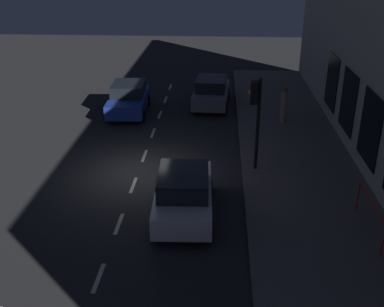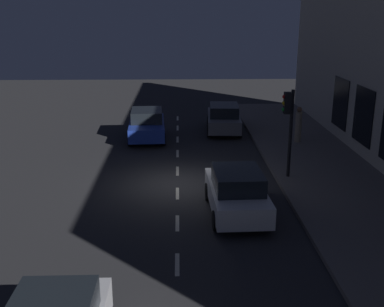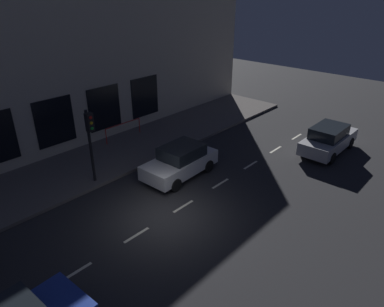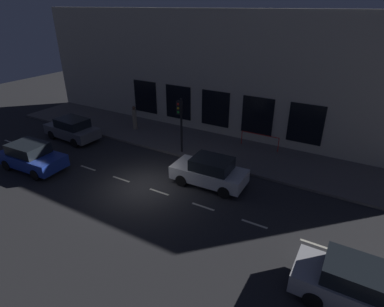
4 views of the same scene
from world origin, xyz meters
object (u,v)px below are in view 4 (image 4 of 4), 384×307
object	(u,v)px
parked_car_2	(72,129)
traffic_light	(180,116)
parked_car_3	(31,156)
parked_car_1	(210,172)
pedestrian_0	(135,118)
parked_car_0	(363,288)

from	to	relation	value
parked_car_2	traffic_light	bearing A→B (deg)	-74.30
parked_car_2	parked_car_3	xyz separation A→B (m)	(-4.25, -1.49, -0.00)
parked_car_1	parked_car_2	xyz separation A→B (m)	(0.63, 11.35, 0.00)
traffic_light	pedestrian_0	xyz separation A→B (m)	(1.79, 5.25, -1.60)
parked_car_2	pedestrian_0	xyz separation A→B (m)	(3.56, -2.78, 0.23)
traffic_light	parked_car_0	xyz separation A→B (m)	(-6.68, -10.94, -1.83)
parked_car_0	parked_car_3	distance (m)	17.49
parked_car_0	parked_car_3	size ratio (longest dim) A/B	1.06
traffic_light	parked_car_3	size ratio (longest dim) A/B	0.87
parked_car_0	pedestrian_0	size ratio (longest dim) A/B	2.38
parked_car_0	pedestrian_0	bearing A→B (deg)	-117.77
traffic_light	parked_car_1	size ratio (longest dim) A/B	0.88
parked_car_1	parked_car_3	distance (m)	10.50
parked_car_0	parked_car_3	xyz separation A→B (m)	(0.66, 17.48, -0.00)
parked_car_2	parked_car_3	distance (m)	4.51
parked_car_1	pedestrian_0	distance (m)	9.54
traffic_light	parked_car_1	xyz separation A→B (m)	(-2.39, -3.32, -1.83)
pedestrian_0	parked_car_2	bearing A→B (deg)	-70.94
traffic_light	parked_car_2	size ratio (longest dim) A/B	0.84
parked_car_0	traffic_light	bearing A→B (deg)	-121.56
traffic_light	parked_car_2	bearing A→B (deg)	102.38
parked_car_0	parked_car_3	bearing A→B (deg)	-92.31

